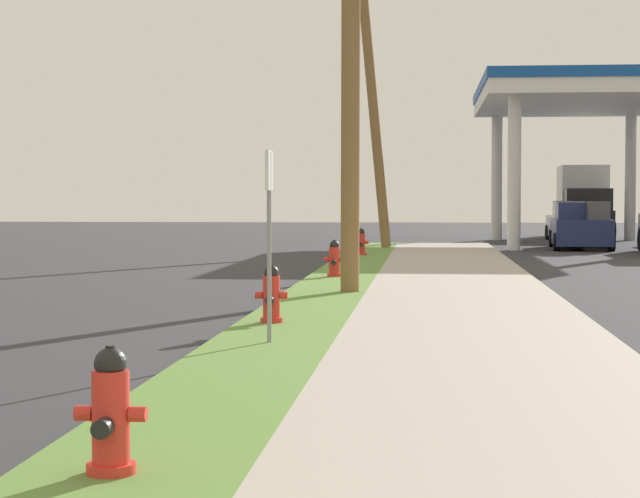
{
  "coord_description": "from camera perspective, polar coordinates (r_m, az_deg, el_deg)",
  "views": [
    {
      "loc": [
        2.43,
        -1.37,
        1.72
      ],
      "look_at": [
        0.74,
        16.89,
        0.91
      ],
      "focal_mm": 65.0,
      "sensor_mm": 36.0,
      "label": 1
    }
  ],
  "objects": [
    {
      "name": "fire_hydrant_third",
      "position": [
        23.53,
        0.71,
        -0.57
      ],
      "size": [
        0.42,
        0.37,
        0.74
      ],
      "color": "red",
      "rests_on": "grass_verge"
    },
    {
      "name": "fire_hydrant_nearest",
      "position": [
        6.87,
        -10.28,
        -8.18
      ],
      "size": [
        0.42,
        0.37,
        0.74
      ],
      "color": "red",
      "rests_on": "grass_verge"
    },
    {
      "name": "utility_pole_background",
      "position": [
        37.65,
        2.53,
        8.15
      ],
      "size": [
        1.86,
        0.72,
        10.4
      ],
      "color": "olive",
      "rests_on": "grass_verge"
    },
    {
      "name": "fire_hydrant_second",
      "position": [
        14.87,
        -2.41,
        -2.38
      ],
      "size": [
        0.42,
        0.38,
        0.74
      ],
      "color": "red",
      "rests_on": "grass_verge"
    },
    {
      "name": "truck_black_at_forecourt",
      "position": [
        51.27,
        12.83,
        2.21
      ],
      "size": [
        2.41,
        6.49,
        3.11
      ],
      "color": "black",
      "rests_on": "ground"
    },
    {
      "name": "car_navy_by_near_pump",
      "position": [
        39.89,
        12.71,
        1.04
      ],
      "size": [
        2.18,
        4.6,
        1.57
      ],
      "color": "navy",
      "rests_on": "ground"
    },
    {
      "name": "fire_hydrant_fourth",
      "position": [
        32.59,
        2.04,
        0.29
      ],
      "size": [
        0.42,
        0.37,
        0.74
      ],
      "color": "red",
      "rests_on": "grass_verge"
    },
    {
      "name": "car_silver_by_far_pump",
      "position": [
        46.92,
        12.46,
        1.25
      ],
      "size": [
        1.98,
        4.52,
        1.57
      ],
      "color": "#BCBCC1",
      "rests_on": "ground"
    },
    {
      "name": "street_sign_post",
      "position": [
        12.77,
        -2.52,
        2.16
      ],
      "size": [
        0.05,
        0.36,
        2.12
      ],
      "color": "gray",
      "rests_on": "grass_verge"
    }
  ]
}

